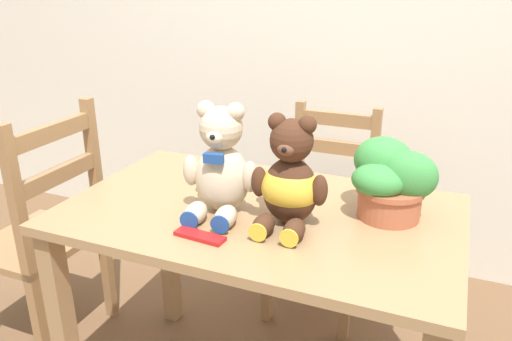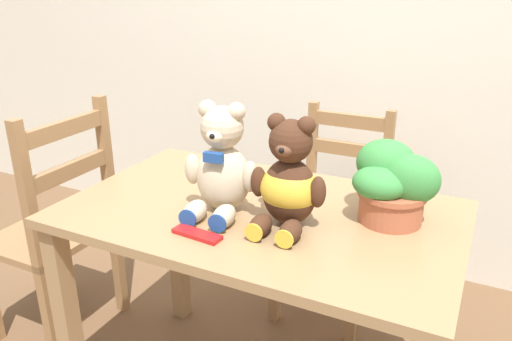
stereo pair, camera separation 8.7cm
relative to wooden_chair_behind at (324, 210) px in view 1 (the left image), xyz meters
name	(u,v)px [view 1 (the left image)]	position (x,y,z in m)	size (l,w,h in m)	color
wall_back	(354,10)	(-0.02, 0.47, 0.84)	(8.00, 0.04, 2.60)	silver
dining_table	(259,246)	(-0.02, -0.72, 0.19)	(1.19, 0.73, 0.78)	#9E7A51
wooden_chair_behind	(324,210)	(0.00, 0.00, 0.00)	(0.39, 0.46, 0.91)	#997047
wooden_chair_side	(44,235)	(-0.96, -0.70, 0.02)	(0.38, 0.44, 1.01)	#997047
teddy_bear_left	(221,166)	(-0.13, -0.78, 0.46)	(0.24, 0.24, 0.34)	beige
teddy_bear_right	(290,182)	(0.09, -0.77, 0.45)	(0.22, 0.23, 0.32)	#472819
potted_plant	(390,179)	(0.34, -0.62, 0.44)	(0.25, 0.22, 0.23)	#B25B3D
chocolate_bar	(200,236)	(-0.10, -0.95, 0.33)	(0.15, 0.04, 0.01)	red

